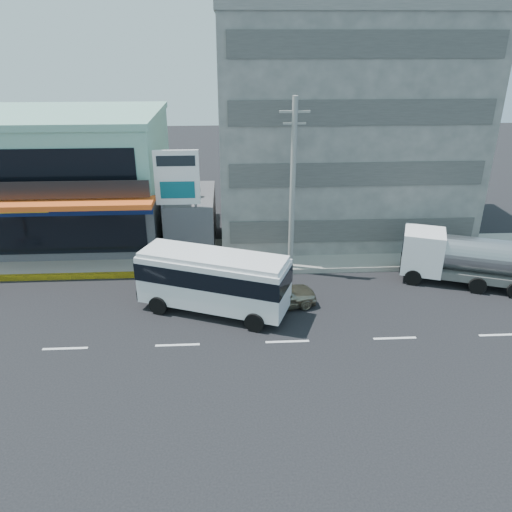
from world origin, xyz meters
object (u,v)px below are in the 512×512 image
Objects in this scene: minibus at (213,278)px; concrete_building at (338,129)px; billboard at (177,184)px; utility_pole_near at (293,187)px; shop_building at (72,180)px; sedan at (276,295)px; tanker_truck at (465,258)px; satellite_dish at (189,197)px.

concrete_building is at bearing 55.05° from minibus.
billboard is 0.69× the size of utility_pole_near.
minibus is (9.62, -10.94, -2.14)m from shop_building.
sedan is 10.94m from tanker_truck.
concrete_building reaches higher than utility_pole_near.
tanker_truck is at bearing 9.64° from minibus.
utility_pole_near reaches higher than sedan.
concrete_building reaches higher than sedan.
tanker_truck is (23.44, -8.59, -2.46)m from shop_building.
concrete_building reaches higher than minibus.
tanker_truck is (5.44, -9.65, -5.46)m from concrete_building.
shop_building is at bearing 35.16° from sedan.
sedan is (12.75, -10.78, -3.28)m from shop_building.
utility_pole_near reaches higher than billboard.
utility_pole_near is at bearing 45.08° from minibus.
sedan is 0.56× the size of tanker_truck.
utility_pole_near is 7.02m from minibus.
satellite_dish is (8.00, -2.95, -0.42)m from shop_building.
utility_pole_near is 2.39× the size of sedan.
satellite_dish is 16.56m from tanker_truck.
billboard reaches higher than minibus.
minibus is 1.86× the size of sedan.
satellite_dish is 8.33m from minibus.
concrete_building is 8.79m from utility_pole_near.
utility_pole_near is at bearing -30.96° from satellite_dish.
tanker_truck is at bearing -20.09° from satellite_dish.
satellite_dish is at bearing 74.48° from billboard.
concrete_building is 1.60× the size of utility_pole_near.
tanker_truck is at bearing -13.57° from billboard.
minibus is at bearing -78.55° from satellite_dish.
sedan is (4.75, -7.84, -2.86)m from satellite_dish.
shop_building is 2.96× the size of sedan.
satellite_dish reaches higher than sedan.
utility_pole_near is 1.28× the size of minibus.
minibus is at bearing -48.67° from shop_building.
shop_building is at bearing 131.33° from minibus.
minibus is (2.12, -6.19, -3.07)m from billboard.
concrete_building reaches higher than satellite_dish.
utility_pole_near is 1.33× the size of tanker_truck.
minibus is (1.62, -7.99, -1.71)m from satellite_dish.
tanker_truck is (10.69, 2.19, 0.82)m from sedan.
shop_building is 1.24× the size of utility_pole_near.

